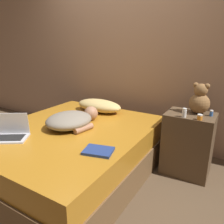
{
  "coord_description": "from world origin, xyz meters",
  "views": [
    {
      "loc": [
        1.49,
        -1.62,
        1.38
      ],
      "look_at": [
        0.38,
        0.23,
        0.71
      ],
      "focal_mm": 35.0,
      "sensor_mm": 36.0,
      "label": 1
    }
  ],
  "objects": [
    {
      "name": "ground_plane",
      "position": [
        0.0,
        0.0,
        0.0
      ],
      "size": [
        12.0,
        12.0,
        0.0
      ],
      "primitive_type": "plane",
      "color": "brown"
    },
    {
      "name": "bottle_orange",
      "position": [
        1.19,
        0.5,
        0.71
      ],
      "size": [
        0.05,
        0.05,
        0.06
      ],
      "color": "orange",
      "rests_on": "nightstand"
    },
    {
      "name": "laptop",
      "position": [
        -0.34,
        -0.48,
        0.58
      ],
      "size": [
        0.42,
        0.38,
        0.23
      ],
      "rotation": [
        0.0,
        0.0,
        0.58
      ],
      "color": "silver",
      "rests_on": "bed"
    },
    {
      "name": "wall_back",
      "position": [
        0.0,
        1.2,
        1.3
      ],
      "size": [
        8.0,
        0.06,
        2.6
      ],
      "color": "tan",
      "rests_on": "ground_plane"
    },
    {
      "name": "person_lying",
      "position": [
        -0.01,
        0.05,
        0.61
      ],
      "size": [
        0.52,
        0.69,
        0.16
      ],
      "rotation": [
        0.0,
        0.0,
        -0.17
      ],
      "color": "gray",
      "rests_on": "bed"
    },
    {
      "name": "nightstand",
      "position": [
        1.08,
        0.66,
        0.34
      ],
      "size": [
        0.49,
        0.38,
        0.69
      ],
      "color": "brown",
      "rests_on": "ground_plane"
    },
    {
      "name": "bottle_blue",
      "position": [
        1.27,
        0.69,
        0.72
      ],
      "size": [
        0.03,
        0.03,
        0.06
      ],
      "color": "#3866B2",
      "rests_on": "nightstand"
    },
    {
      "name": "teddy_bear",
      "position": [
        1.14,
        0.72,
        0.82
      ],
      "size": [
        0.21,
        0.21,
        0.32
      ],
      "color": "brown",
      "rests_on": "nightstand"
    },
    {
      "name": "bottle_white",
      "position": [
        1.05,
        0.51,
        0.73
      ],
      "size": [
        0.04,
        0.04,
        0.09
      ],
      "color": "white",
      "rests_on": "nightstand"
    },
    {
      "name": "book",
      "position": [
        0.56,
        -0.29,
        0.54
      ],
      "size": [
        0.27,
        0.23,
        0.02
      ],
      "rotation": [
        0.0,
        0.0,
        0.25
      ],
      "color": "navy",
      "rests_on": "bed"
    },
    {
      "name": "bed",
      "position": [
        0.0,
        0.0,
        0.26
      ],
      "size": [
        1.56,
        1.84,
        0.53
      ],
      "color": "brown",
      "rests_on": "ground_plane"
    },
    {
      "name": "pillow",
      "position": [
        -0.08,
        0.66,
        0.61
      ],
      "size": [
        0.63,
        0.31,
        0.16
      ],
      "color": "tan",
      "rests_on": "bed"
    }
  ]
}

